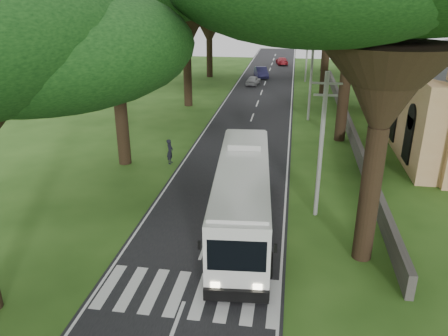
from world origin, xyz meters
TOP-DOWN VIEW (x-y plane):
  - ground at (0.00, 0.00)m, footprint 140.00×140.00m
  - road at (0.00, 25.00)m, footprint 8.00×120.00m
  - crosswalk at (0.00, -2.00)m, footprint 8.00×3.00m
  - property_wall at (9.00, 24.00)m, footprint 0.35×50.00m
  - pole_near at (5.50, 6.00)m, footprint 1.60×0.24m
  - pole_mid at (5.50, 26.00)m, footprint 1.60×0.24m
  - pole_far at (5.50, 46.00)m, footprint 1.60×0.24m
  - coach_bus at (1.60, 3.87)m, footprint 3.69×12.65m
  - distant_car_a at (-1.48, 42.69)m, footprint 2.03×3.79m
  - distant_car_b at (-0.88, 48.48)m, footprint 2.59×4.80m
  - distant_car_c at (1.71, 61.57)m, footprint 2.40×4.51m
  - pedestrian at (-4.71, 12.46)m, footprint 0.45×0.68m

SIDE VIEW (x-z plane):
  - ground at x=0.00m, z-range 0.00..0.00m
  - crosswalk at x=0.00m, z-range -0.01..0.01m
  - road at x=0.00m, z-range -0.01..0.03m
  - property_wall at x=9.00m, z-range 0.00..1.20m
  - distant_car_a at x=-1.48m, z-range 0.03..1.25m
  - distant_car_c at x=1.71m, z-range 0.03..1.27m
  - distant_car_b at x=-0.88m, z-range 0.03..1.53m
  - pedestrian at x=-4.71m, z-range 0.00..1.83m
  - coach_bus at x=1.60m, z-range 0.14..3.82m
  - pole_near at x=5.50m, z-range 0.18..8.18m
  - pole_mid at x=5.50m, z-range 0.18..8.18m
  - pole_far at x=5.50m, z-range 0.18..8.18m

